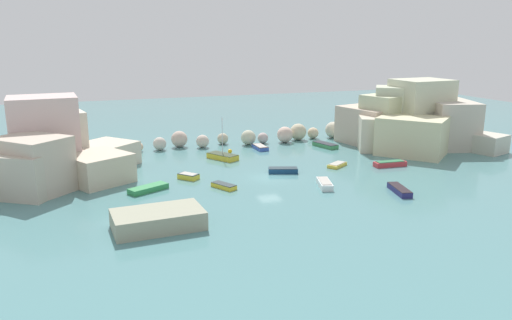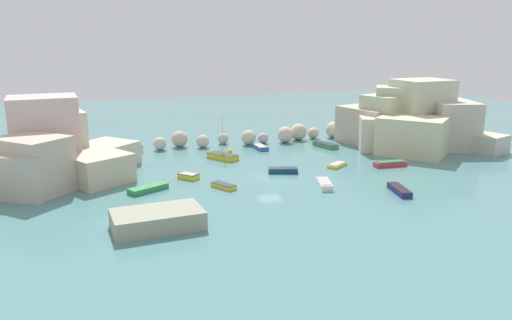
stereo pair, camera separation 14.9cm
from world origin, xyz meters
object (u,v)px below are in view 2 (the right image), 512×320
(moored_boat_2, at_px, (399,190))
(moored_boat_10, at_px, (148,189))
(moored_boat_3, at_px, (114,161))
(moored_boat_6, at_px, (283,170))
(channel_buoy, at_px, (230,151))
(stone_dock, at_px, (158,219))
(moored_boat_7, at_px, (324,184))
(moored_boat_11, at_px, (188,176))
(moored_boat_8, at_px, (390,164))
(moored_boat_0, at_px, (260,147))
(moored_boat_9, at_px, (337,165))
(moored_boat_1, at_px, (223,156))
(moored_boat_4, at_px, (224,186))
(moored_boat_5, at_px, (325,145))

(moored_boat_2, height_order, moored_boat_10, moored_boat_2)
(moored_boat_3, distance_m, moored_boat_6, 21.32)
(channel_buoy, xyz_separation_m, moored_boat_6, (3.04, -11.83, 0.01))
(stone_dock, bearing_deg, moored_boat_7, 17.86)
(stone_dock, xyz_separation_m, moored_boat_11, (5.54, 13.94, -0.45))
(moored_boat_3, distance_m, moored_boat_11, 11.90)
(stone_dock, xyz_separation_m, moored_boat_8, (30.38, 11.17, -0.45))
(stone_dock, height_order, channel_buoy, stone_dock)
(moored_boat_0, relative_size, moored_boat_2, 0.79)
(moored_boat_3, distance_m, moored_boat_9, 27.89)
(stone_dock, relative_size, moored_boat_2, 1.78)
(moored_boat_9, bearing_deg, moored_boat_0, 80.47)
(moored_boat_1, distance_m, moored_boat_3, 13.78)
(moored_boat_4, height_order, moored_boat_10, moored_boat_10)
(moored_boat_5, distance_m, moored_boat_8, 12.89)
(moored_boat_4, relative_size, moored_boat_11, 1.22)
(moored_boat_3, bearing_deg, moored_boat_10, -36.39)
(moored_boat_8, bearing_deg, moored_boat_7, -152.54)
(stone_dock, distance_m, moored_boat_1, 24.69)
(moored_boat_5, distance_m, moored_boat_10, 30.24)
(moored_boat_2, distance_m, moored_boat_7, 7.75)
(moored_boat_0, xyz_separation_m, moored_boat_5, (9.43, -1.90, 0.01))
(stone_dock, height_order, moored_boat_6, stone_dock)
(moored_boat_0, distance_m, moored_boat_7, 19.69)
(channel_buoy, height_order, moored_boat_8, moored_boat_8)
(stone_dock, xyz_separation_m, moored_boat_4, (8.35, 9.16, -0.52))
(moored_boat_6, bearing_deg, moored_boat_7, -54.20)
(moored_boat_5, relative_size, moored_boat_6, 1.18)
(stone_dock, bearing_deg, moored_boat_4, 47.68)
(stone_dock, relative_size, moored_boat_9, 2.41)
(moored_boat_3, bearing_deg, moored_boat_7, 2.21)
(moored_boat_3, height_order, moored_boat_6, moored_boat_3)
(moored_boat_1, distance_m, moored_boat_6, 10.20)
(moored_boat_5, bearing_deg, moored_boat_8, 176.12)
(moored_boat_2, relative_size, moored_boat_9, 1.36)
(moored_boat_10, bearing_deg, moored_boat_1, 17.52)
(moored_boat_2, bearing_deg, moored_boat_9, 17.13)
(moored_boat_1, height_order, moored_boat_3, moored_boat_1)
(moored_boat_1, xyz_separation_m, moored_boat_10, (-11.14, -10.96, -0.11))
(moored_boat_5, relative_size, moored_boat_9, 1.39)
(moored_boat_8, relative_size, moored_boat_9, 1.35)
(channel_buoy, distance_m, moored_boat_10, 18.99)
(moored_boat_8, bearing_deg, moored_boat_4, -171.11)
(moored_boat_2, relative_size, moored_boat_10, 0.95)
(moored_boat_2, bearing_deg, moored_boat_6, 49.38)
(stone_dock, xyz_separation_m, moored_boat_7, (18.69, 6.02, -0.43))
(moored_boat_2, relative_size, moored_boat_3, 1.01)
(channel_buoy, distance_m, moored_boat_9, 15.47)
(moored_boat_7, relative_size, moored_boat_8, 0.92)
(moored_boat_0, distance_m, moored_boat_4, 19.40)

